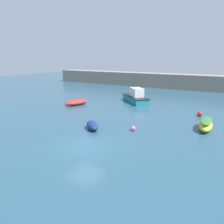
# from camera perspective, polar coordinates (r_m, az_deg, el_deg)

# --- Properties ---
(ground_plane) EXTENTS (120.00, 120.00, 0.20)m
(ground_plane) POSITION_cam_1_polar(r_m,az_deg,el_deg) (16.48, -6.94, -8.83)
(ground_plane) COLOR #284C60
(harbor_breakwater) EXTENTS (64.36, 3.77, 2.91)m
(harbor_breakwater) POSITION_cam_1_polar(r_m,az_deg,el_deg) (46.71, 19.37, 7.43)
(harbor_breakwater) COLOR gray
(harbor_breakwater) RESTS_ON ground_plane
(dinghy_near_pier) EXTENTS (2.28, 2.15, 0.72)m
(dinghy_near_pier) POSITION_cam_1_polar(r_m,az_deg,el_deg) (19.63, -5.16, -3.52)
(dinghy_near_pier) COLOR navy
(dinghy_near_pier) RESTS_ON ground_plane
(rowboat_blue_near) EXTENTS (2.45, 3.58, 0.71)m
(rowboat_blue_near) POSITION_cam_1_polar(r_m,az_deg,el_deg) (29.88, -9.30, 2.51)
(rowboat_blue_near) COLOR red
(rowboat_blue_near) RESTS_ON ground_plane
(rowboat_with_red_cover) EXTENTS (1.47, 3.40, 0.96)m
(rowboat_with_red_cover) POSITION_cam_1_polar(r_m,az_deg,el_deg) (21.17, 23.30, -2.98)
(rowboat_with_red_cover) COLOR yellow
(rowboat_with_red_cover) RESTS_ON ground_plane
(cabin_cruiser_white) EXTENTS (5.45, 5.34, 2.08)m
(cabin_cruiser_white) POSITION_cam_1_polar(r_m,az_deg,el_deg) (31.37, 6.25, 3.85)
(cabin_cruiser_white) COLOR teal
(cabin_cruiser_white) RESTS_ON ground_plane
(mooring_buoy_pink) EXTENTS (0.42, 0.42, 0.42)m
(mooring_buoy_pink) POSITION_cam_1_polar(r_m,az_deg,el_deg) (19.35, 5.53, -4.27)
(mooring_buoy_pink) COLOR #EA668C
(mooring_buoy_pink) RESTS_ON ground_plane
(mooring_buoy_red) EXTENTS (0.56, 0.56, 0.56)m
(mooring_buoy_red) POSITION_cam_1_polar(r_m,az_deg,el_deg) (25.64, 21.95, -0.47)
(mooring_buoy_red) COLOR red
(mooring_buoy_red) RESTS_ON ground_plane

